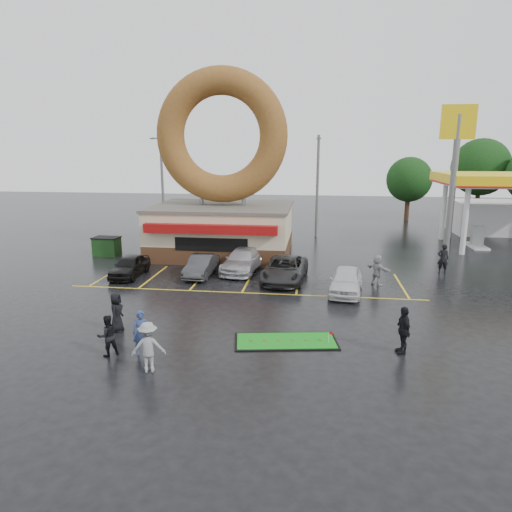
# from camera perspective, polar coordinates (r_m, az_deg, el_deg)

# --- Properties ---
(ground) EXTENTS (120.00, 120.00, 0.00)m
(ground) POSITION_cam_1_polar(r_m,az_deg,el_deg) (22.17, -3.20, -7.26)
(ground) COLOR black
(ground) RESTS_ON ground
(donut_shop) EXTENTS (10.20, 8.70, 13.50)m
(donut_shop) POSITION_cam_1_polar(r_m,az_deg,el_deg) (34.25, -4.23, 7.64)
(donut_shop) COLOR #472B19
(donut_shop) RESTS_ON ground
(gas_station) EXTENTS (12.30, 13.65, 5.90)m
(gas_station) POSITION_cam_1_polar(r_m,az_deg,el_deg) (44.54, 28.81, 6.34)
(gas_station) COLOR silver
(gas_station) RESTS_ON ground
(shell_sign) EXTENTS (2.20, 0.36, 10.60)m
(shell_sign) POSITION_cam_1_polar(r_m,az_deg,el_deg) (33.66, 23.65, 11.48)
(shell_sign) COLOR slate
(shell_sign) RESTS_ON ground
(streetlight_left) EXTENTS (0.40, 2.21, 9.00)m
(streetlight_left) POSITION_cam_1_polar(r_m,az_deg,el_deg) (42.76, -11.66, 8.92)
(streetlight_left) COLOR slate
(streetlight_left) RESTS_ON ground
(streetlight_mid) EXTENTS (0.40, 2.21, 9.00)m
(streetlight_mid) POSITION_cam_1_polar(r_m,az_deg,el_deg) (41.43, 7.68, 8.95)
(streetlight_mid) COLOR slate
(streetlight_mid) RESTS_ON ground
(streetlight_right) EXTENTS (0.40, 2.21, 9.00)m
(streetlight_right) POSITION_cam_1_polar(r_m,az_deg,el_deg) (44.11, 23.63, 8.23)
(streetlight_right) COLOR slate
(streetlight_right) RESTS_ON ground
(tree_far_c) EXTENTS (6.30, 6.30, 9.00)m
(tree_far_c) POSITION_cam_1_polar(r_m,az_deg,el_deg) (57.36, 26.29, 9.92)
(tree_far_c) COLOR #332114
(tree_far_c) RESTS_ON ground
(tree_far_d) EXTENTS (4.90, 4.90, 7.00)m
(tree_far_d) POSITION_cam_1_polar(r_m,az_deg,el_deg) (53.46, 18.59, 9.04)
(tree_far_d) COLOR #332114
(tree_far_d) RESTS_ON ground
(car_black) EXTENTS (1.56, 3.88, 1.32)m
(car_black) POSITION_cam_1_polar(r_m,az_deg,el_deg) (29.45, -15.50, -1.22)
(car_black) COLOR black
(car_black) RESTS_ON ground
(car_dgrey) EXTENTS (1.52, 3.98, 1.30)m
(car_dgrey) POSITION_cam_1_polar(r_m,az_deg,el_deg) (28.72, -6.84, -1.21)
(car_dgrey) COLOR #323234
(car_dgrey) RESTS_ON ground
(car_silver) EXTENTS (2.60, 5.18, 1.44)m
(car_silver) POSITION_cam_1_polar(r_m,az_deg,el_deg) (29.62, -1.68, -0.54)
(car_silver) COLOR #B5B5BA
(car_silver) RESTS_ON ground
(car_grey) EXTENTS (2.81, 5.35, 1.44)m
(car_grey) POSITION_cam_1_polar(r_m,az_deg,el_deg) (27.50, 3.61, -1.65)
(car_grey) COLOR #28282A
(car_grey) RESTS_ON ground
(car_white) EXTENTS (2.21, 4.38, 1.43)m
(car_white) POSITION_cam_1_polar(r_m,az_deg,el_deg) (25.55, 11.20, -3.03)
(car_white) COLOR silver
(car_white) RESTS_ON ground
(person_blue) EXTENTS (0.74, 0.58, 1.78)m
(person_blue) POSITION_cam_1_polar(r_m,az_deg,el_deg) (18.21, -14.13, -9.30)
(person_blue) COLOR navy
(person_blue) RESTS_ON ground
(person_blackjkt) EXTENTS (1.00, 0.98, 1.62)m
(person_blackjkt) POSITION_cam_1_polar(r_m,az_deg,el_deg) (18.53, -18.06, -9.44)
(person_blackjkt) COLOR black
(person_blackjkt) RESTS_ON ground
(person_hoodie) EXTENTS (1.33, 0.97, 1.85)m
(person_hoodie) POSITION_cam_1_polar(r_m,az_deg,el_deg) (16.85, -13.31, -11.01)
(person_hoodie) COLOR gray
(person_hoodie) RESTS_ON ground
(person_bystander) EXTENTS (0.61, 0.89, 1.74)m
(person_bystander) POSITION_cam_1_polar(r_m,az_deg,el_deg) (20.75, -17.04, -6.74)
(person_bystander) COLOR black
(person_bystander) RESTS_ON ground
(person_cameraman) EXTENTS (0.65, 1.17, 1.88)m
(person_cameraman) POSITION_cam_1_polar(r_m,az_deg,el_deg) (18.69, 17.93, -8.79)
(person_cameraman) COLOR black
(person_cameraman) RESTS_ON ground
(person_walker_near) EXTENTS (1.54, 1.57, 1.80)m
(person_walker_near) POSITION_cam_1_polar(r_m,az_deg,el_deg) (27.48, 14.90, -1.69)
(person_walker_near) COLOR #99999C
(person_walker_near) RESTS_ON ground
(person_walker_far) EXTENTS (0.71, 0.48, 1.90)m
(person_walker_far) POSITION_cam_1_polar(r_m,az_deg,el_deg) (31.42, 22.34, -0.31)
(person_walker_far) COLOR black
(person_walker_far) RESTS_ON ground
(dumpster) EXTENTS (1.86, 1.29, 1.30)m
(dumpster) POSITION_cam_1_polar(r_m,az_deg,el_deg) (35.91, -18.15, 1.12)
(dumpster) COLOR #1A3F18
(dumpster) RESTS_ON ground
(putting_green) EXTENTS (4.44, 2.47, 0.53)m
(putting_green) POSITION_cam_1_polar(r_m,az_deg,el_deg) (19.13, 3.75, -10.57)
(putting_green) COLOR black
(putting_green) RESTS_ON ground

